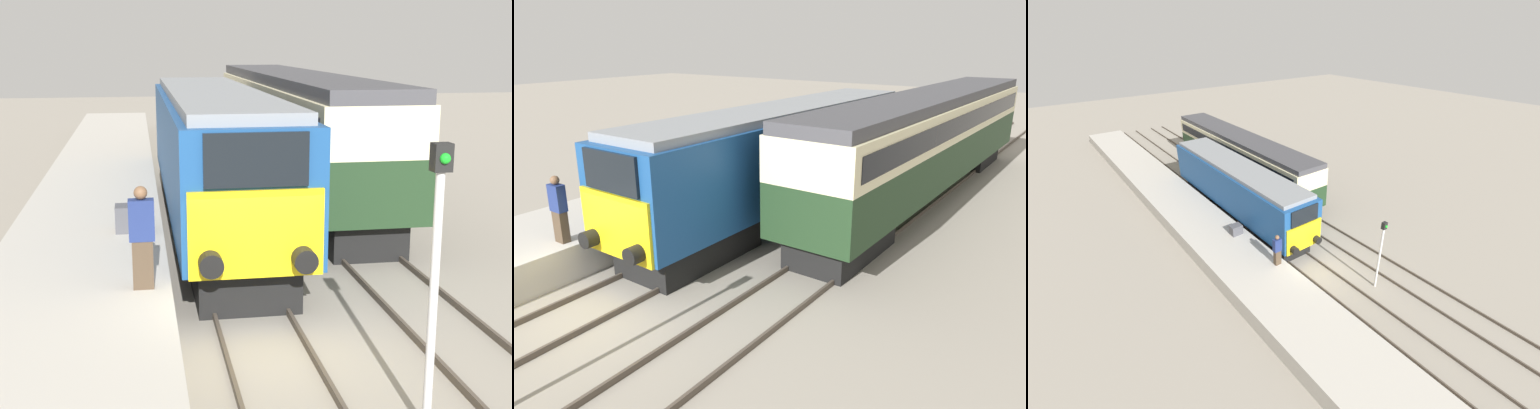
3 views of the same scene
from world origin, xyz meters
The scene contains 9 objects.
ground_plane centered at (0.00, 0.00, 0.00)m, with size 120.00×120.00×0.00m, color gray.
platform_left centered at (-3.30, 8.00, 0.50)m, with size 3.50×50.00×0.99m.
rails_near_track centered at (0.00, 5.00, 0.07)m, with size 1.51×60.00×0.14m.
rails_far_track centered at (3.40, 5.00, 0.07)m, with size 1.50×60.00×0.14m.
locomotive centered at (0.00, 8.03, 2.21)m, with size 2.70×14.80×3.94m.
passenger_carriage centered at (3.40, 13.19, 2.52)m, with size 2.75×18.50×4.16m.
person_on_platform centered at (-2.03, 0.62, 1.90)m, with size 0.44×0.26×1.82m.
signal_post centered at (1.70, -3.06, 2.35)m, with size 0.24×0.28×3.96m.
luggage_crate centered at (-2.26, 4.57, 1.29)m, with size 0.70×0.56×0.60m.
Camera 3 is at (-10.76, -11.24, 12.43)m, focal length 24.00 mm.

